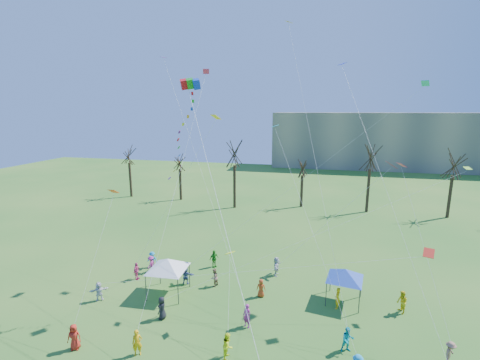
% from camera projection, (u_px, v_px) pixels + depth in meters
% --- Properties ---
extents(distant_building, '(60.00, 14.00, 15.00)m').
position_uv_depth(distant_building, '(384.00, 141.00, 91.51)').
color(distant_building, gray).
rests_on(distant_building, ground).
extents(bare_tree_row, '(66.88, 8.44, 10.95)m').
position_uv_depth(bare_tree_row, '(308.00, 165.00, 52.34)').
color(bare_tree_row, black).
rests_on(bare_tree_row, ground).
extents(big_box_kite, '(5.47, 7.73, 22.23)m').
position_uv_depth(big_box_kite, '(185.00, 138.00, 26.09)').
color(big_box_kite, red).
rests_on(big_box_kite, ground).
extents(canopy_tent_white, '(4.33, 4.33, 3.25)m').
position_uv_depth(canopy_tent_white, '(168.00, 264.00, 28.46)').
color(canopy_tent_white, '#3F3F44').
rests_on(canopy_tent_white, ground).
extents(canopy_tent_blue, '(3.84, 3.84, 2.92)m').
position_uv_depth(canopy_tent_blue, '(345.00, 274.00, 27.29)').
color(canopy_tent_blue, '#3F3F44').
rests_on(canopy_tent_blue, ground).
extents(festival_crowd, '(27.09, 14.46, 1.86)m').
position_uv_depth(festival_crowd, '(235.00, 297.00, 26.83)').
color(festival_crowd, red).
rests_on(festival_crowd, ground).
extents(small_kites_aloft, '(29.59, 18.07, 34.11)m').
position_uv_depth(small_kites_aloft, '(290.00, 142.00, 26.86)').
color(small_kites_aloft, '#FF3D0D').
rests_on(small_kites_aloft, ground).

